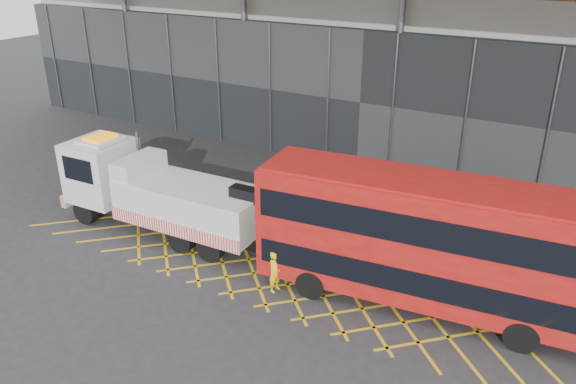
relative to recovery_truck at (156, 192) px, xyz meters
The scene contains 6 objects.
ground_plane 3.43m from the recovery_truck, 13.26° to the left, with size 120.00×120.00×0.00m, color #29292C.
road_markings 7.06m from the recovery_truck, ahead, with size 24.76×7.16×0.01m.
construction_building 20.84m from the recovery_truck, 76.20° to the left, with size 55.00×23.97×18.00m.
recovery_truck is the anchor object (origin of this frame).
bus_towed 12.51m from the recovery_truck, ahead, with size 12.48×4.17×4.98m.
worker 7.59m from the recovery_truck, 11.78° to the right, with size 0.62×0.41×1.71m, color yellow.
Camera 1 is at (14.34, -17.75, 12.39)m, focal length 35.00 mm.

